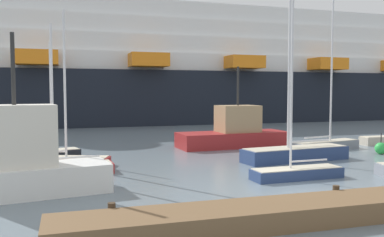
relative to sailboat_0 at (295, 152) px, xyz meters
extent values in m
plane|color=slate|center=(-4.00, -6.11, -0.55)|extent=(600.00, 600.00, 0.00)
cube|color=brown|center=(-4.00, -10.55, -0.20)|extent=(20.07, 1.90, 0.69)
cylinder|color=#423323|center=(-12.03, -9.50, -0.14)|extent=(0.24, 0.24, 0.83)
cylinder|color=#423323|center=(-4.00, -9.50, -0.14)|extent=(0.24, 0.24, 0.83)
cube|color=navy|center=(0.01, 0.00, -0.15)|extent=(7.03, 2.51, 0.80)
cube|color=beige|center=(0.01, 0.00, 0.27)|extent=(6.74, 2.34, 0.04)
cylinder|color=silver|center=(-0.54, -0.07, 4.93)|extent=(0.16, 0.16, 9.36)
cylinder|color=silver|center=(1.00, 0.12, 0.60)|extent=(3.09, 0.51, 0.13)
cube|color=maroon|center=(-13.76, 2.19, -0.30)|extent=(5.83, 3.18, 0.50)
cube|color=beige|center=(-13.76, 2.19, -0.03)|extent=(5.58, 2.99, 0.04)
cylinder|color=silver|center=(-13.33, 2.05, 4.05)|extent=(0.14, 0.14, 8.20)
cylinder|color=silver|center=(-14.54, 2.46, 0.30)|extent=(2.45, 0.92, 0.11)
cube|color=gray|center=(4.52, 3.47, -0.24)|extent=(5.72, 2.42, 0.63)
cube|color=beige|center=(4.52, 3.47, 0.09)|extent=(5.48, 2.28, 0.04)
cylinder|color=silver|center=(4.96, 3.56, 5.10)|extent=(0.13, 0.13, 10.06)
cylinder|color=silver|center=(3.73, 3.30, 0.42)|extent=(2.48, 0.64, 0.11)
cube|color=maroon|center=(-13.54, -0.28, -0.30)|extent=(5.17, 1.70, 0.50)
cube|color=beige|center=(-13.54, -0.28, -0.03)|extent=(4.96, 1.58, 0.04)
cylinder|color=silver|center=(-13.94, -0.30, 3.49)|extent=(0.12, 0.12, 7.08)
cylinder|color=silver|center=(-12.80, -0.22, 0.30)|extent=(2.29, 0.26, 0.10)
cube|color=navy|center=(-2.65, -4.60, -0.30)|extent=(4.63, 1.36, 0.50)
cube|color=beige|center=(-2.65, -4.60, -0.03)|extent=(4.44, 1.26, 0.04)
cylinder|color=silver|center=(-3.01, -4.61, 4.02)|extent=(0.11, 0.11, 8.14)
cylinder|color=silver|center=(-1.98, -4.57, 0.30)|extent=(2.07, 0.16, 0.09)
cube|color=black|center=(-14.50, 5.14, -0.29)|extent=(4.21, 2.26, 0.52)
cube|color=beige|center=(-14.50, 5.14, -0.02)|extent=(4.02, 2.12, 0.04)
cylinder|color=silver|center=(-14.19, 5.23, 3.33)|extent=(0.10, 0.10, 6.73)
cylinder|color=silver|center=(-15.06, 4.98, 0.31)|extent=(1.77, 0.58, 0.08)
cube|color=white|center=(-15.68, -4.39, 0.04)|extent=(8.43, 3.60, 1.19)
cube|color=silver|center=(-15.28, -4.32, 1.89)|extent=(3.32, 2.23, 2.51)
cylinder|color=#262626|center=(-15.28, -4.32, 4.57)|extent=(0.16, 0.16, 2.86)
cube|color=maroon|center=(-1.23, 6.97, 0.01)|extent=(8.50, 3.30, 1.13)
cube|color=#A3845B|center=(-0.81, 6.99, 1.58)|extent=(3.13, 2.33, 2.01)
cylinder|color=#262626|center=(-0.81, 6.99, 4.05)|extent=(0.17, 0.17, 2.93)
sphere|color=green|center=(6.88, 0.67, -0.16)|extent=(0.79, 0.79, 0.79)
cylinder|color=black|center=(6.88, 0.67, 0.54)|extent=(0.06, 0.06, 0.61)
cube|color=black|center=(-4.02, 35.25, 2.81)|extent=(122.63, 18.70, 6.73)
cube|color=white|center=(-4.02, 35.25, 7.28)|extent=(112.81, 16.52, 2.20)
cube|color=white|center=(-4.02, 35.25, 9.49)|extent=(106.04, 15.53, 2.20)
cube|color=white|center=(-4.02, 35.25, 11.69)|extent=(99.27, 14.54, 2.20)
cube|color=white|center=(-4.02, 35.25, 13.89)|extent=(92.51, 13.55, 2.20)
cube|color=orange|center=(-16.15, 26.19, 7.28)|extent=(4.45, 3.48, 1.54)
cube|color=orange|center=(-3.91, 26.34, 7.28)|extent=(4.45, 3.48, 1.54)
cube|color=orange|center=(8.33, 26.50, 7.28)|extent=(4.45, 3.48, 1.54)
cube|color=orange|center=(20.57, 26.66, 7.28)|extent=(4.45, 3.48, 1.54)
camera|label=1|loc=(-13.33, -22.25, 3.71)|focal=39.12mm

